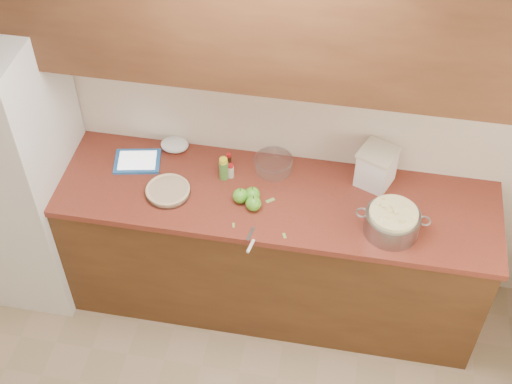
% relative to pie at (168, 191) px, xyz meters
% --- Properties ---
extents(counter_run, '(2.64, 0.68, 0.92)m').
position_rel_pie_xyz_m(counter_run, '(0.47, 0.09, -0.48)').
color(counter_run, '#563318').
rests_on(counter_run, ground).
extents(upper_cabinets, '(2.60, 0.34, 0.70)m').
position_rel_pie_xyz_m(upper_cabinets, '(0.47, 0.24, 1.01)').
color(upper_cabinets, brown).
rests_on(upper_cabinets, room_shell).
extents(fridge, '(0.70, 0.70, 1.80)m').
position_rel_pie_xyz_m(fridge, '(-0.97, 0.05, -0.04)').
color(fridge, silver).
rests_on(fridge, ground).
extents(pie, '(0.25, 0.25, 0.04)m').
position_rel_pie_xyz_m(pie, '(0.00, 0.00, 0.00)').
color(pie, silver).
rests_on(pie, counter_run).
extents(colander, '(0.38, 0.29, 0.14)m').
position_rel_pie_xyz_m(colander, '(1.20, -0.05, 0.05)').
color(colander, gray).
rests_on(colander, counter_run).
extents(flour_canister, '(0.24, 0.24, 0.23)m').
position_rel_pie_xyz_m(flour_canister, '(1.10, 0.29, 0.10)').
color(flour_canister, white).
rests_on(flour_canister, counter_run).
extents(tablet, '(0.29, 0.24, 0.02)m').
position_rel_pie_xyz_m(tablet, '(-0.24, 0.21, -0.01)').
color(tablet, '#2566B4').
rests_on(tablet, counter_run).
extents(paring_knife, '(0.05, 0.18, 0.02)m').
position_rel_pie_xyz_m(paring_knife, '(0.51, -0.28, -0.01)').
color(paring_knife, gray).
rests_on(paring_knife, counter_run).
extents(lemon_bottle, '(0.05, 0.05, 0.14)m').
position_rel_pie_xyz_m(lemon_bottle, '(0.27, 0.17, 0.05)').
color(lemon_bottle, '#4C8C38').
rests_on(lemon_bottle, counter_run).
extents(cinnamon_shaker, '(0.04, 0.04, 0.09)m').
position_rel_pie_xyz_m(cinnamon_shaker, '(0.31, 0.19, 0.02)').
color(cinnamon_shaker, beige).
rests_on(cinnamon_shaker, counter_run).
extents(vanilla_bottle, '(0.03, 0.03, 0.09)m').
position_rel_pie_xyz_m(vanilla_bottle, '(0.28, 0.27, 0.02)').
color(vanilla_bottle, black).
rests_on(vanilla_bottle, counter_run).
extents(mixing_bowl, '(0.22, 0.22, 0.08)m').
position_rel_pie_xyz_m(mixing_bowl, '(0.53, 0.29, 0.02)').
color(mixing_bowl, silver).
rests_on(mixing_bowl, counter_run).
extents(paper_towel, '(0.17, 0.14, 0.07)m').
position_rel_pie_xyz_m(paper_towel, '(-0.05, 0.35, 0.01)').
color(paper_towel, white).
rests_on(paper_towel, counter_run).
extents(apple_left, '(0.08, 0.08, 0.10)m').
position_rel_pie_xyz_m(apple_left, '(0.40, 0.01, 0.02)').
color(apple_left, '#54AF27').
rests_on(apple_left, counter_run).
extents(apple_center, '(0.08, 0.08, 0.09)m').
position_rel_pie_xyz_m(apple_center, '(0.46, 0.04, 0.02)').
color(apple_center, '#54AF27').
rests_on(apple_center, counter_run).
extents(apple_front, '(0.08, 0.08, 0.10)m').
position_rel_pie_xyz_m(apple_front, '(0.48, -0.03, 0.02)').
color(apple_front, '#54AF27').
rests_on(apple_front, counter_run).
extents(peel_a, '(0.03, 0.04, 0.00)m').
position_rel_pie_xyz_m(peel_a, '(0.67, -0.19, -0.02)').
color(peel_a, '#7EA751').
rests_on(peel_a, counter_run).
extents(peel_b, '(0.05, 0.05, 0.00)m').
position_rel_pie_xyz_m(peel_b, '(0.56, 0.05, -0.02)').
color(peel_b, '#7EA751').
rests_on(peel_b, counter_run).
extents(peel_c, '(0.02, 0.03, 0.00)m').
position_rel_pie_xyz_m(peel_c, '(0.40, -0.16, -0.02)').
color(peel_c, '#7EA751').
rests_on(peel_c, counter_run).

